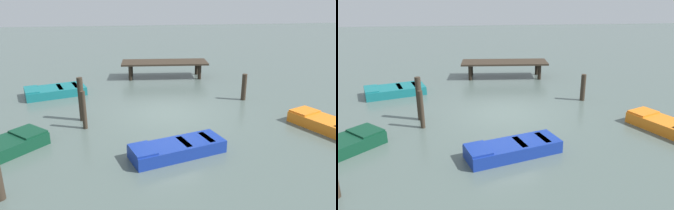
{
  "view_description": "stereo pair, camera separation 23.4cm",
  "coord_description": "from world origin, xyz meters",
  "views": [
    {
      "loc": [
        -1.84,
        -12.41,
        4.71
      ],
      "look_at": [
        0.0,
        0.0,
        0.35
      ],
      "focal_mm": 34.19,
      "sensor_mm": 36.0,
      "label": 1
    },
    {
      "loc": [
        -1.61,
        -12.44,
        4.71
      ],
      "look_at": [
        0.0,
        0.0,
        0.35
      ],
      "focal_mm": 34.19,
      "sensor_mm": 36.0,
      "label": 2
    }
  ],
  "objects": [
    {
      "name": "rowboat_blue",
      "position": [
        -0.27,
        -3.69,
        0.22
      ],
      "size": [
        3.11,
        1.82,
        0.46
      ],
      "rotation": [
        0.0,
        0.0,
        3.43
      ],
      "color": "navy",
      "rests_on": "ground_plane"
    },
    {
      "name": "dock_segment",
      "position": [
        0.69,
        6.07,
        0.83
      ],
      "size": [
        5.13,
        2.09,
        0.95
      ],
      "rotation": [
        0.0,
        0.0,
        -0.08
      ],
      "color": "#33281E",
      "rests_on": "ground_plane"
    },
    {
      "name": "ground_plane",
      "position": [
        0.0,
        0.0,
        0.0
      ],
      "size": [
        80.0,
        80.0,
        0.0
      ],
      "primitive_type": "plane",
      "color": "#4C5B56"
    },
    {
      "name": "mooring_piling_near_left",
      "position": [
        3.76,
        1.23,
        0.62
      ],
      "size": [
        0.22,
        0.22,
        1.24
      ],
      "primitive_type": "cylinder",
      "color": "#33281E",
      "rests_on": "ground_plane"
    },
    {
      "name": "mooring_piling_near_right",
      "position": [
        -3.26,
        -1.16,
        0.72
      ],
      "size": [
        0.17,
        0.17,
        1.43
      ],
      "primitive_type": "cylinder",
      "color": "#33281E",
      "rests_on": "ground_plane"
    },
    {
      "name": "rowboat_orange",
      "position": [
        5.61,
        -2.84,
        0.22
      ],
      "size": [
        2.3,
        3.46,
        0.46
      ],
      "rotation": [
        0.0,
        0.0,
        1.98
      ],
      "color": "orange",
      "rests_on": "ground_plane"
    },
    {
      "name": "rowboat_teal",
      "position": [
        -5.12,
        3.28,
        0.22
      ],
      "size": [
        3.1,
        2.28,
        0.46
      ],
      "rotation": [
        0.0,
        0.0,
        3.47
      ],
      "color": "#14666B",
      "rests_on": "ground_plane"
    },
    {
      "name": "mooring_piling_mid_right",
      "position": [
        -3.44,
        -0.31,
        0.86
      ],
      "size": [
        0.22,
        0.22,
        1.73
      ],
      "primitive_type": "cylinder",
      "color": "#33281E",
      "rests_on": "ground_plane"
    }
  ]
}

